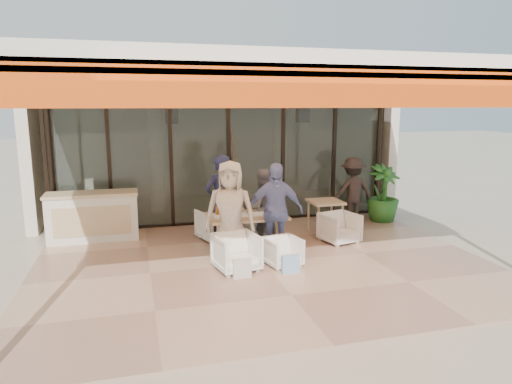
% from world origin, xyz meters
% --- Properties ---
extents(ground, '(70.00, 70.00, 0.00)m').
position_xyz_m(ground, '(0.00, 0.00, 0.00)').
color(ground, '#C6B293').
rests_on(ground, ground).
extents(terrace_floor, '(8.00, 6.00, 0.01)m').
position_xyz_m(terrace_floor, '(0.00, 0.00, 0.01)').
color(terrace_floor, tan).
rests_on(terrace_floor, ground).
extents(terrace_structure, '(8.00, 6.00, 3.40)m').
position_xyz_m(terrace_structure, '(0.00, -0.26, 3.25)').
color(terrace_structure, silver).
rests_on(terrace_structure, ground).
extents(glass_storefront, '(8.08, 0.10, 3.20)m').
position_xyz_m(glass_storefront, '(0.00, 3.00, 1.60)').
color(glass_storefront, '#9EADA3').
rests_on(glass_storefront, ground).
extents(interior_block, '(9.05, 3.62, 3.52)m').
position_xyz_m(interior_block, '(0.01, 5.31, 2.23)').
color(interior_block, silver).
rests_on(interior_block, ground).
extents(host_counter, '(1.85, 0.65, 1.04)m').
position_xyz_m(host_counter, '(-3.05, 2.30, 0.53)').
color(host_counter, silver).
rests_on(host_counter, ground).
extents(dining_table, '(1.50, 0.90, 0.93)m').
position_xyz_m(dining_table, '(-0.13, 0.74, 0.69)').
color(dining_table, '#D6B282').
rests_on(dining_table, ground).
extents(chair_far_left, '(0.89, 0.86, 0.74)m').
position_xyz_m(chair_far_left, '(-0.55, 1.69, 0.37)').
color(chair_far_left, white).
rests_on(chair_far_left, ground).
extents(chair_far_right, '(0.81, 0.79, 0.66)m').
position_xyz_m(chair_far_right, '(0.29, 1.69, 0.33)').
color(chair_far_right, white).
rests_on(chair_far_right, ground).
extents(chair_near_left, '(0.81, 0.78, 0.72)m').
position_xyz_m(chair_near_left, '(-0.55, -0.21, 0.36)').
color(chair_near_left, white).
rests_on(chair_near_left, ground).
extents(chair_near_right, '(0.67, 0.64, 0.59)m').
position_xyz_m(chair_near_right, '(0.29, -0.21, 0.29)').
color(chair_near_right, white).
rests_on(chair_near_right, ground).
extents(diner_navy, '(0.79, 0.65, 1.87)m').
position_xyz_m(diner_navy, '(-0.55, 1.19, 0.93)').
color(diner_navy, '#171B34').
rests_on(diner_navy, ground).
extents(diner_grey, '(0.81, 0.66, 1.56)m').
position_xyz_m(diner_grey, '(0.29, 1.19, 0.78)').
color(diner_grey, slate).
rests_on(diner_grey, ground).
extents(diner_cream, '(1.05, 0.86, 1.86)m').
position_xyz_m(diner_cream, '(-0.55, 0.29, 0.93)').
color(diner_cream, beige).
rests_on(diner_cream, ground).
extents(diner_periwinkle, '(1.11, 0.60, 1.80)m').
position_xyz_m(diner_periwinkle, '(0.29, 0.29, 0.90)').
color(diner_periwinkle, '#7283BF').
rests_on(diner_periwinkle, ground).
extents(tote_bag_cream, '(0.30, 0.10, 0.34)m').
position_xyz_m(tote_bag_cream, '(-0.55, -0.61, 0.17)').
color(tote_bag_cream, silver).
rests_on(tote_bag_cream, ground).
extents(tote_bag_blue, '(0.30, 0.10, 0.34)m').
position_xyz_m(tote_bag_blue, '(0.29, -0.61, 0.17)').
color(tote_bag_blue, '#99BFD8').
rests_on(tote_bag_blue, ground).
extents(side_table, '(0.70, 0.70, 0.74)m').
position_xyz_m(side_table, '(1.87, 1.55, 0.64)').
color(side_table, '#D6B282').
rests_on(side_table, ground).
extents(side_chair, '(0.82, 0.79, 0.70)m').
position_xyz_m(side_chair, '(1.87, 0.80, 0.35)').
color(side_chair, white).
rests_on(side_chair, ground).
extents(standing_woman, '(1.06, 0.64, 1.61)m').
position_xyz_m(standing_woman, '(2.83, 2.16, 0.80)').
color(standing_woman, black).
rests_on(standing_woman, ground).
extents(potted_palm, '(0.92, 0.92, 1.41)m').
position_xyz_m(potted_palm, '(3.64, 2.16, 0.71)').
color(potted_palm, '#1E5919').
rests_on(potted_palm, ground).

